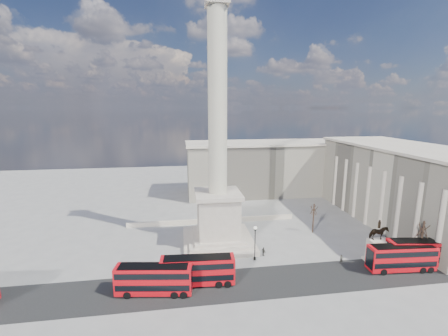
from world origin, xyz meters
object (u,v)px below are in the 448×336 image
at_px(red_bus_b, 198,270).
at_px(equestrian_statue, 377,247).
at_px(pedestrian_crossing, 264,252).
at_px(pedestrian_walking, 341,259).
at_px(pedestrian_standing, 392,255).
at_px(victorian_lamp, 255,240).
at_px(nelsons_column, 218,182).
at_px(red_bus_d, 422,253).
at_px(red_bus_a, 154,279).
at_px(red_bus_c, 402,258).

distance_m(red_bus_b, equestrian_statue, 32.17).
xyz_separation_m(equestrian_statue, pedestrian_crossing, (-19.46, 4.90, -1.87)).
height_order(pedestrian_walking, pedestrian_standing, pedestrian_standing).
bearing_deg(pedestrian_walking, victorian_lamp, 167.87).
relative_size(equestrian_statue, pedestrian_standing, 4.20).
distance_m(pedestrian_walking, pedestrian_standing, 9.85).
bearing_deg(pedestrian_crossing, equestrian_statue, -131.73).
bearing_deg(pedestrian_crossing, nelsons_column, 21.27).
height_order(red_bus_b, pedestrian_standing, red_bus_b).
xyz_separation_m(nelsons_column, red_bus_d, (34.07, -14.18, -10.42)).
xyz_separation_m(nelsons_column, victorian_lamp, (5.72, -7.90, -9.10)).
xyz_separation_m(victorian_lamp, equestrian_statue, (21.44, -3.73, -1.09)).
xyz_separation_m(red_bus_b, red_bus_d, (38.98, -0.01, 0.07)).
height_order(red_bus_a, equestrian_statue, equestrian_statue).
distance_m(nelsons_column, equestrian_statue, 31.26).
distance_m(red_bus_a, victorian_lamp, 18.88).
height_order(red_bus_c, pedestrian_crossing, red_bus_c).
bearing_deg(red_bus_b, pedestrian_crossing, 34.04).
xyz_separation_m(nelsons_column, red_bus_b, (-4.91, -14.17, -10.49)).
relative_size(red_bus_d, pedestrian_walking, 7.02).
relative_size(red_bus_d, pedestrian_crossing, 6.99).
relative_size(nelsons_column, pedestrian_walking, 29.13).
relative_size(red_bus_b, pedestrian_walking, 6.76).
relative_size(red_bus_d, pedestrian_standing, 6.38).
relative_size(red_bus_b, equestrian_statue, 1.46).
bearing_deg(nelsons_column, red_bus_b, -109.10).
bearing_deg(pedestrian_crossing, red_bus_b, 92.95).
bearing_deg(red_bus_d, equestrian_statue, 167.19).
distance_m(victorian_lamp, pedestrian_standing, 25.15).
distance_m(red_bus_a, red_bus_b, 6.70).
relative_size(red_bus_a, equestrian_statue, 1.45).
height_order(red_bus_b, pedestrian_walking, red_bus_b).
distance_m(equestrian_statue, pedestrian_walking, 6.84).
bearing_deg(pedestrian_crossing, red_bus_c, -138.64).
bearing_deg(equestrian_statue, pedestrian_standing, 2.25).
height_order(nelsons_column, red_bus_c, nelsons_column).
relative_size(nelsons_column, pedestrian_crossing, 29.01).
bearing_deg(nelsons_column, red_bus_c, -27.14).
bearing_deg(victorian_lamp, pedestrian_crossing, 30.57).
height_order(nelsons_column, equestrian_statue, nelsons_column).
bearing_deg(nelsons_column, pedestrian_crossing, -41.13).
relative_size(nelsons_column, pedestrian_standing, 26.47).
relative_size(red_bus_b, pedestrian_standing, 6.14).
distance_m(red_bus_c, victorian_lamp, 24.78).
relative_size(equestrian_statue, pedestrian_walking, 4.62).
xyz_separation_m(red_bus_c, victorian_lamp, (-23.68, 7.17, 1.42)).
bearing_deg(pedestrian_walking, red_bus_d, -9.73).
relative_size(pedestrian_walking, pedestrian_standing, 0.91).
relative_size(nelsons_column, victorian_lamp, 7.70).
bearing_deg(victorian_lamp, pedestrian_walking, -13.62).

